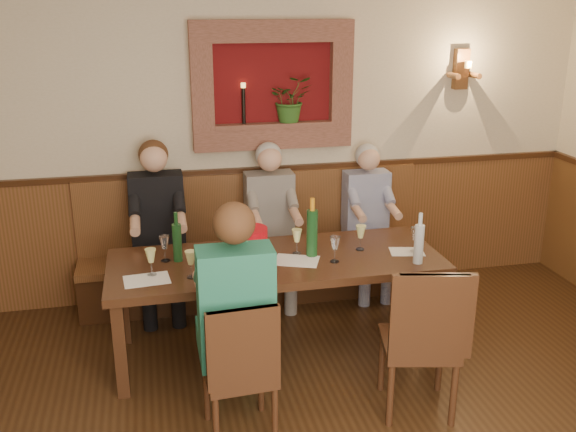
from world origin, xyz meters
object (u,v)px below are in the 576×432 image
person_bench_mid (271,239)px  spittoon_bucket (250,248)px  wine_bottle_green_a (312,232)px  wine_bottle_green_b (177,241)px  dining_table (276,268)px  person_bench_left (160,245)px  person_chair_front (235,333)px  chair_near_right (417,368)px  person_bench_right (368,234)px  bench (255,263)px  water_bottle (419,243)px  chair_near_left (240,395)px

person_bench_mid → spittoon_bucket: 1.05m
wine_bottle_green_a → wine_bottle_green_b: wine_bottle_green_a is taller
dining_table → spittoon_bucket: spittoon_bucket is taller
person_bench_mid → dining_table: bearing=-98.7°
dining_table → person_bench_left: (-0.82, 0.84, -0.07)m
person_chair_front → wine_bottle_green_b: person_chair_front is taller
person_chair_front → wine_bottle_green_b: 0.97m
chair_near_right → person_bench_left: person_bench_left is taller
person_bench_right → spittoon_bucket: bearing=-141.8°
dining_table → wine_bottle_green_a: 0.37m
dining_table → person_bench_mid: 0.85m
chair_near_right → person_bench_right: (0.27, 1.76, 0.26)m
wine_bottle_green_b → person_bench_left: bearing=99.4°
person_bench_mid → bench: bearing=140.6°
bench → person_bench_left: bearing=-172.5°
person_chair_front → wine_bottle_green_a: person_chair_front is taller
water_bottle → chair_near_left: bearing=-155.5°
person_bench_left → water_bottle: person_bench_left is taller
person_bench_mid → person_chair_front: bearing=-108.5°
wine_bottle_green_a → dining_table: bearing=178.5°
wine_bottle_green_b → dining_table: bearing=-8.8°
person_chair_front → wine_bottle_green_b: size_ratio=4.02×
person_chair_front → wine_bottle_green_a: (0.68, 0.77, 0.32)m
chair_near_left → chair_near_right: size_ratio=0.90×
dining_table → bench: bench is taller
chair_near_left → chair_near_right: 1.14m
person_bench_right → person_bench_mid: bearing=-179.9°
bench → person_bench_left: (-0.82, -0.11, 0.28)m
person_bench_left → bench: bearing=7.5°
bench → wine_bottle_green_b: bearing=-129.8°
wine_bottle_green_b → person_bench_mid: bearing=41.6°
person_bench_left → spittoon_bucket: size_ratio=5.13×
person_bench_right → person_chair_front: person_chair_front is taller
person_chair_front → spittoon_bucket: bearing=73.0°
dining_table → person_bench_mid: (0.13, 0.84, -0.09)m
bench → wine_bottle_green_a: wine_bottle_green_a is taller
spittoon_bucket → wine_bottle_green_b: wine_bottle_green_b is taller
bench → person_chair_front: (-0.41, -1.72, 0.28)m
dining_table → chair_near_left: (-0.41, -0.93, -0.41)m
person_chair_front → spittoon_bucket: size_ratio=5.15×
chair_near_left → person_bench_left: person_bench_left is taller
spittoon_bucket → wine_bottle_green_b: bearing=155.8°
person_bench_mid → water_bottle: person_bench_mid is taller
person_chair_front → wine_bottle_green_a: 1.08m
dining_table → wine_bottle_green_a: (0.27, -0.01, 0.26)m
chair_near_left → wine_bottle_green_b: bearing=101.9°
bench → person_bench_left: 0.87m
wine_bottle_green_b → water_bottle: bearing=-13.7°
wine_bottle_green_a → wine_bottle_green_b: size_ratio=1.20×
spittoon_bucket → water_bottle: 1.19m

